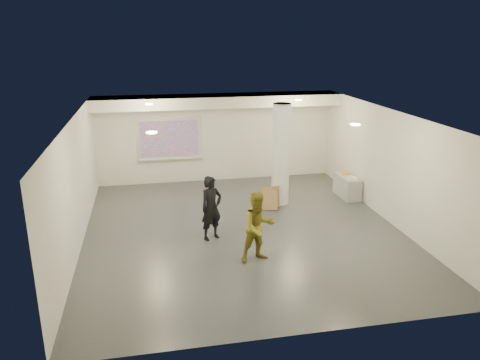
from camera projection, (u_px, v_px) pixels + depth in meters
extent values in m
cube|color=#34373B|center=(243.00, 230.00, 12.14)|extent=(8.00, 9.00, 0.01)
cube|color=white|center=(243.00, 116.00, 11.24)|extent=(8.00, 9.00, 0.01)
cube|color=silver|center=(216.00, 137.00, 15.90)|extent=(8.00, 0.01, 3.00)
cube|color=silver|center=(300.00, 255.00, 7.48)|extent=(8.00, 0.01, 3.00)
cube|color=silver|center=(76.00, 185.00, 10.95)|extent=(0.01, 9.00, 3.00)
cube|color=silver|center=(390.00, 167.00, 12.44)|extent=(0.01, 9.00, 3.00)
cube|color=silver|center=(218.00, 101.00, 14.99)|extent=(8.00, 1.10, 0.36)
cylinder|color=#FFF698|center=(149.00, 104.00, 13.18)|extent=(0.22, 0.22, 0.02)
cylinder|color=#FFF698|center=(298.00, 100.00, 13.99)|extent=(0.22, 0.22, 0.02)
cylinder|color=#FFF698|center=(152.00, 133.00, 9.43)|extent=(0.22, 0.22, 0.02)
cylinder|color=#FFF698|center=(355.00, 125.00, 10.25)|extent=(0.22, 0.22, 0.02)
cylinder|color=white|center=(281.00, 155.00, 13.65)|extent=(0.52, 0.52, 3.00)
cube|color=silver|center=(169.00, 138.00, 15.55)|extent=(2.10, 0.06, 1.40)
cube|color=#0445B1|center=(169.00, 139.00, 15.51)|extent=(1.90, 0.01, 1.20)
cube|color=silver|center=(170.00, 159.00, 15.70)|extent=(2.10, 0.08, 0.04)
cube|color=#9DA0A3|center=(347.00, 186.00, 14.56)|extent=(0.48, 1.14, 0.66)
cube|color=silver|center=(352.00, 178.00, 14.24)|extent=(0.38, 0.44, 0.02)
cube|color=gold|center=(345.00, 173.00, 14.72)|extent=(0.27, 0.35, 0.03)
cube|color=#997447|center=(270.00, 198.00, 13.60)|extent=(0.59, 0.23, 0.64)
cube|color=#997447|center=(269.00, 200.00, 13.50)|extent=(0.53, 0.28, 0.55)
imported|color=black|center=(211.00, 208.00, 11.43)|extent=(0.70, 0.61, 1.61)
imported|color=olive|center=(258.00, 227.00, 10.34)|extent=(0.89, 0.76, 1.61)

